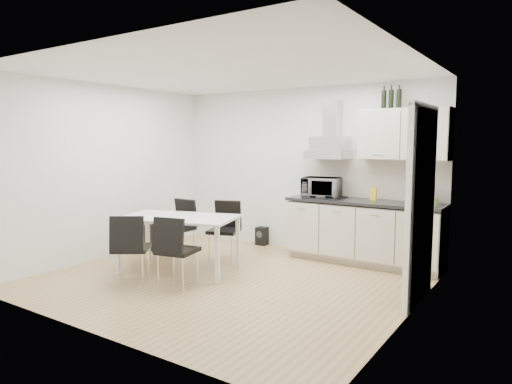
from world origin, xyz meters
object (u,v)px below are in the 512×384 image
chair_far_right (224,232)px  guitar_amp (152,232)px  chair_near_left (131,249)px  chair_near_right (178,251)px  kitchenette (367,206)px  chair_far_left (177,229)px  floor_speaker (262,236)px  dining_table (179,222)px

chair_far_right → guitar_amp: size_ratio=1.27×
chair_near_left → chair_near_right: size_ratio=1.00×
kitchenette → chair_far_right: (-1.78, -1.04, -0.39)m
chair_far_left → guitar_amp: size_ratio=1.27×
kitchenette → floor_speaker: (-1.90, 0.17, -0.68)m
chair_near_right → kitchenette: bearing=45.5°
chair_far_left → floor_speaker: (0.59, 1.45, -0.29)m
chair_far_left → chair_far_right: bearing=-159.6°
guitar_amp → floor_speaker: size_ratio=2.27×
guitar_amp → chair_near_right: bearing=-30.8°
kitchenette → chair_near_left: size_ratio=2.86×
dining_table → chair_far_left: (-0.51, 0.50, -0.24)m
chair_far_left → chair_near_left: bearing=109.2°
kitchenette → dining_table: 2.66m
chair_near_right → guitar_amp: size_ratio=1.27×
dining_table → floor_speaker: dining_table is taller
dining_table → chair_far_left: 0.75m
kitchenette → chair_far_left: size_ratio=2.86×
chair_near_left → dining_table: bearing=47.2°
chair_near_left → chair_far_left: bearing=72.5°
kitchenette → chair_far_left: 2.82m
chair_far_left → chair_far_right: same height
chair_near_right → floor_speaker: bearing=87.6°
floor_speaker → chair_far_right: bearing=-87.9°
dining_table → chair_far_right: chair_far_right is taller
chair_far_left → chair_far_right: (0.70, 0.25, 0.00)m
chair_far_left → chair_near_left: 1.31m
chair_near_left → chair_near_right: bearing=-14.4°
chair_near_left → guitar_amp: 1.91m
dining_table → floor_speaker: 2.01m
chair_far_right → floor_speaker: 1.24m
kitchenette → floor_speaker: kitchenette is taller
chair_far_left → dining_table: bearing=136.5°
chair_near_left → guitar_amp: chair_near_left is taller
kitchenette → floor_speaker: size_ratio=8.28×
dining_table → chair_far_left: size_ratio=1.93×
chair_far_left → kitchenette: bearing=-151.7°
chair_far_left → floor_speaker: chair_far_left is taller
guitar_amp → kitchenette: bearing=22.4°
floor_speaker → chair_near_right: bearing=-84.2°
floor_speaker → chair_near_left: bearing=-96.9°
kitchenette → guitar_amp: bearing=-162.2°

